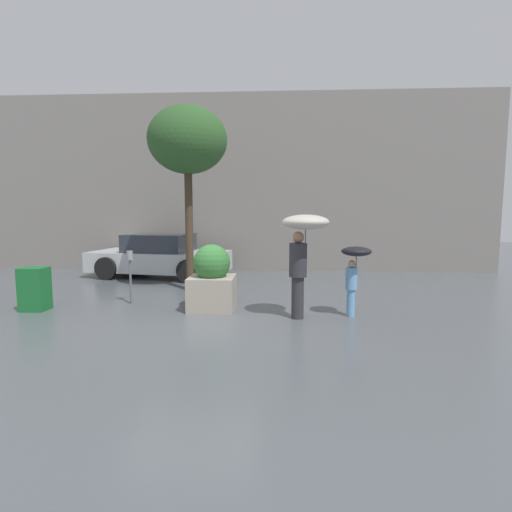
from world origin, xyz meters
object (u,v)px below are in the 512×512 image
object	(u,v)px
parking_meter	(130,266)
newspaper_box	(35,289)
person_child	(354,265)
street_tree	(188,141)
parked_car_near	(160,257)
person_adult	(303,241)
planter_box	(212,280)

from	to	relation	value
parking_meter	newspaper_box	size ratio (longest dim) A/B	1.32
person_child	newspaper_box	bearing A→B (deg)	-134.06
street_tree	parking_meter	bearing A→B (deg)	-121.65
person_child	parking_meter	bearing A→B (deg)	-142.88
parked_car_near	person_child	bearing A→B (deg)	-122.54
person_adult	newspaper_box	size ratio (longest dim) A/B	2.22
planter_box	newspaper_box	bearing A→B (deg)	-175.41
street_tree	person_adult	bearing A→B (deg)	-44.05
person_adult	person_child	size ratio (longest dim) A/B	1.44
planter_box	newspaper_box	xyz separation A→B (m)	(-3.67, -0.29, -0.18)
person_adult	person_child	bearing A→B (deg)	45.19
person_child	street_tree	bearing A→B (deg)	-165.69
planter_box	street_tree	world-z (taller)	street_tree
planter_box	parked_car_near	world-z (taller)	planter_box
person_adult	planter_box	bearing A→B (deg)	-167.32
parked_car_near	parking_meter	size ratio (longest dim) A/B	3.76
street_tree	newspaper_box	size ratio (longest dim) A/B	5.21
planter_box	newspaper_box	distance (m)	3.69
street_tree	planter_box	bearing A→B (deg)	-65.39
person_adult	newspaper_box	bearing A→B (deg)	-151.28
street_tree	parked_car_near	bearing A→B (deg)	123.91
parking_meter	newspaper_box	world-z (taller)	parking_meter
parking_meter	newspaper_box	bearing A→B (deg)	-158.41
planter_box	person_child	distance (m)	2.92
street_tree	newspaper_box	xyz separation A→B (m)	(-2.76, -2.30, -3.35)
planter_box	parking_meter	distance (m)	1.96
person_child	person_adult	bearing A→B (deg)	-120.18
person_child	planter_box	bearing A→B (deg)	-141.54
parked_car_near	planter_box	bearing A→B (deg)	-141.60
parked_car_near	newspaper_box	world-z (taller)	parked_car_near
person_child	parking_meter	distance (m)	4.83
person_adult	parked_car_near	xyz separation A→B (m)	(-4.20, 4.81, -0.88)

